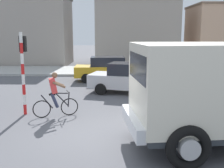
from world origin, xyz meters
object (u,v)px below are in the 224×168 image
cyclist (55,95)px  car_white_mid (129,78)px  car_red_near (191,73)px  car_far_side (106,69)px  traffic_light_pole (23,62)px

cyclist → car_white_mid: size_ratio=0.40×
car_red_near → car_white_mid: 4.21m
car_white_mid → car_far_side: (-1.34, 3.71, 0.00)m
cyclist → car_white_mid: 5.17m
cyclist → car_far_side: cyclist is taller
cyclist → car_white_mid: bearing=55.2°
cyclist → car_far_side: size_ratio=0.42×
traffic_light_pole → car_white_mid: traffic_light_pole is taller
car_red_near → car_white_mid: size_ratio=0.97×
cyclist → car_red_near: bearing=42.5°
car_red_near → traffic_light_pole: bearing=-144.0°
car_far_side → traffic_light_pole: bearing=-110.7°
car_white_mid → car_far_side: same height
cyclist → traffic_light_pole: size_ratio=0.54×
cyclist → car_white_mid: (2.95, 4.25, -0.05)m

